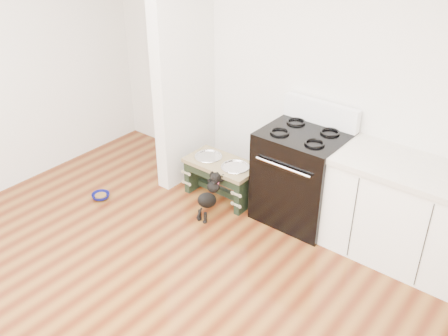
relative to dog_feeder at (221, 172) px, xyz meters
The scene contains 7 objects.
room_shell 2.43m from the dog_feeder, 73.75° to the right, with size 5.00×5.00×5.00m.
partition_wall 1.22m from the dog_feeder, 166.69° to the left, with size 0.15×0.80×2.70m, color silver.
oven_range 0.86m from the dog_feeder, 13.81° to the left, with size 0.76×0.69×1.14m.
cabinet_run 1.82m from the dog_feeder, ahead, with size 1.24×0.64×0.91m.
dog_feeder is the anchor object (origin of this frame).
puppy 0.38m from the dog_feeder, 68.85° to the right, with size 0.13×0.39×0.46m.
floor_bowl 1.30m from the dog_feeder, 139.46° to the right, with size 0.25×0.25×0.06m.
Camera 1 is at (2.22, -1.50, 2.91)m, focal length 40.00 mm.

